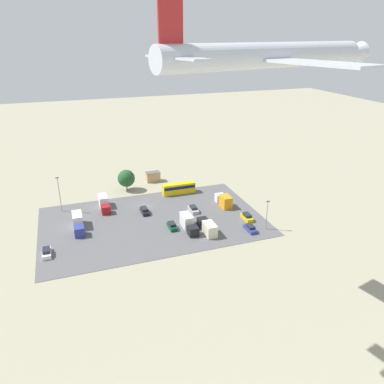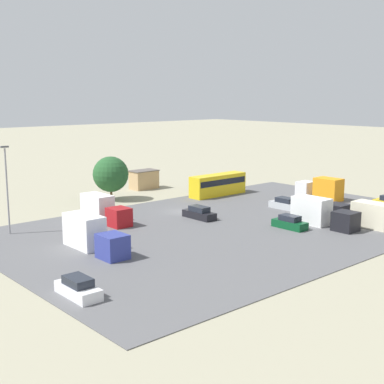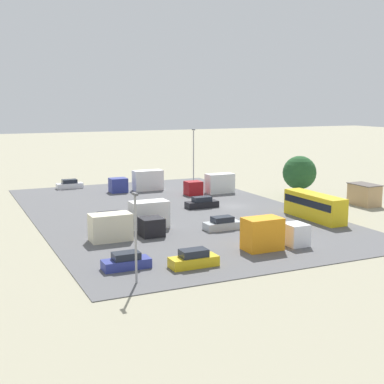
% 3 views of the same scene
% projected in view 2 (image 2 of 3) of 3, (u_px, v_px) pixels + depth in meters
% --- Properties ---
extents(ground_plane, '(400.00, 400.00, 0.00)m').
position_uv_depth(ground_plane, '(182.00, 212.00, 73.31)').
color(ground_plane, gray).
extents(parking_lot_surface, '(57.51, 36.70, 0.08)m').
position_uv_depth(parking_lot_surface, '(235.00, 225.00, 65.82)').
color(parking_lot_surface, '#565659').
rests_on(parking_lot_surface, ground).
extents(shed_building, '(4.74, 2.98, 3.20)m').
position_uv_depth(shed_building, '(144.00, 179.00, 91.19)').
color(shed_building, tan).
rests_on(shed_building, ground).
extents(bus, '(10.15, 2.55, 3.35)m').
position_uv_depth(bus, '(218.00, 184.00, 84.80)').
color(bus, gold).
rests_on(bus, ground).
extents(parked_car_0, '(1.75, 4.29, 1.60)m').
position_uv_depth(parked_car_0, '(290.00, 223.00, 63.98)').
color(parked_car_0, '#0C4723').
rests_on(parked_car_0, ground).
extents(parked_car_3, '(1.78, 4.79, 1.61)m').
position_uv_depth(parked_car_3, '(199.00, 213.00, 69.09)').
color(parked_car_3, black).
rests_on(parked_car_3, ground).
extents(parked_car_4, '(1.91, 4.49, 1.58)m').
position_uv_depth(parked_car_4, '(285.00, 204.00, 74.96)').
color(parked_car_4, '#ADB2B7').
rests_on(parked_car_4, ground).
extents(parked_car_5, '(1.87, 4.55, 1.61)m').
position_uv_depth(parked_car_5, '(78.00, 288.00, 42.37)').
color(parked_car_5, silver).
rests_on(parked_car_5, ground).
extents(parked_truck_0, '(2.33, 8.52, 3.25)m').
position_uv_depth(parked_truck_0, '(103.00, 210.00, 67.40)').
color(parked_truck_0, maroon).
rests_on(parked_truck_0, ground).
extents(parked_truck_1, '(2.43, 8.49, 3.30)m').
position_uv_depth(parked_truck_1, '(321.00, 213.00, 65.16)').
color(parked_truck_1, black).
rests_on(parked_truck_1, ground).
extents(parked_truck_2, '(2.49, 8.38, 3.03)m').
position_uv_depth(parked_truck_2, '(362.00, 214.00, 65.34)').
color(parked_truck_2, black).
rests_on(parked_truck_2, ground).
extents(parked_truck_3, '(2.55, 7.24, 3.39)m').
position_uv_depth(parked_truck_3, '(322.00, 189.00, 81.63)').
color(parked_truck_3, silver).
rests_on(parked_truck_3, ground).
extents(parked_truck_4, '(2.39, 9.28, 3.46)m').
position_uv_depth(parked_truck_4, '(92.00, 235.00, 54.86)').
color(parked_truck_4, navy).
rests_on(parked_truck_4, ground).
extents(tree_near_shed, '(5.41, 5.41, 6.70)m').
position_uv_depth(tree_near_shed, '(111.00, 174.00, 80.92)').
color(tree_near_shed, brown).
rests_on(tree_near_shed, ground).
extents(light_pole_lot_edge, '(0.90, 0.28, 10.15)m').
position_uv_depth(light_pole_lot_edge, '(7.00, 187.00, 60.57)').
color(light_pole_lot_edge, gray).
rests_on(light_pole_lot_edge, ground).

